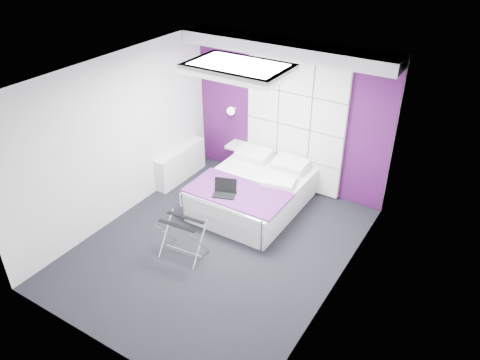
% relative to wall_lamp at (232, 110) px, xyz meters
% --- Properties ---
extents(floor, '(4.40, 4.40, 0.00)m').
position_rel_wall_lamp_xyz_m(floor, '(1.05, -2.06, -1.22)').
color(floor, black).
rests_on(floor, ground).
extents(ceiling, '(4.40, 4.40, 0.00)m').
position_rel_wall_lamp_xyz_m(ceiling, '(1.05, -2.06, 1.38)').
color(ceiling, white).
rests_on(ceiling, wall_back).
extents(wall_back, '(3.60, 0.00, 3.60)m').
position_rel_wall_lamp_xyz_m(wall_back, '(1.05, 0.14, 0.08)').
color(wall_back, silver).
rests_on(wall_back, floor).
extents(wall_left, '(0.00, 4.40, 4.40)m').
position_rel_wall_lamp_xyz_m(wall_left, '(-0.75, -2.06, 0.08)').
color(wall_left, silver).
rests_on(wall_left, floor).
extents(wall_right, '(0.00, 4.40, 4.40)m').
position_rel_wall_lamp_xyz_m(wall_right, '(2.85, -2.06, 0.08)').
color(wall_right, silver).
rests_on(wall_right, floor).
extents(accent_wall, '(3.58, 0.02, 2.58)m').
position_rel_wall_lamp_xyz_m(accent_wall, '(1.05, 0.13, 0.08)').
color(accent_wall, '#451047').
rests_on(accent_wall, wall_back).
extents(soffit, '(3.58, 0.50, 0.20)m').
position_rel_wall_lamp_xyz_m(soffit, '(1.05, -0.11, 1.28)').
color(soffit, white).
rests_on(soffit, wall_back).
extents(headboard, '(1.80, 0.08, 2.30)m').
position_rel_wall_lamp_xyz_m(headboard, '(1.20, 0.08, -0.05)').
color(headboard, silver).
rests_on(headboard, wall_back).
extents(skylight, '(1.36, 0.86, 0.12)m').
position_rel_wall_lamp_xyz_m(skylight, '(1.05, -1.46, 1.33)').
color(skylight, white).
rests_on(skylight, ceiling).
extents(wall_lamp, '(0.15, 0.15, 0.15)m').
position_rel_wall_lamp_xyz_m(wall_lamp, '(0.00, 0.00, 0.00)').
color(wall_lamp, white).
rests_on(wall_lamp, wall_back).
extents(radiator, '(0.22, 1.20, 0.60)m').
position_rel_wall_lamp_xyz_m(radiator, '(-0.64, -0.76, -0.92)').
color(radiator, white).
rests_on(radiator, floor).
extents(bed, '(1.59, 1.91, 0.68)m').
position_rel_wall_lamp_xyz_m(bed, '(0.96, -0.88, -0.94)').
color(bed, white).
rests_on(bed, floor).
extents(nightstand, '(0.47, 0.37, 0.05)m').
position_rel_wall_lamp_xyz_m(nightstand, '(0.21, -0.04, -0.65)').
color(nightstand, white).
rests_on(nightstand, wall_back).
extents(luggage_rack, '(0.60, 0.44, 0.59)m').
position_rel_wall_lamp_xyz_m(luggage_rack, '(0.74, -2.48, -0.92)').
color(luggage_rack, silver).
rests_on(luggage_rack, floor).
extents(laptop, '(0.34, 0.25, 0.25)m').
position_rel_wall_lamp_xyz_m(laptop, '(0.84, -1.49, -0.62)').
color(laptop, black).
rests_on(laptop, bed).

